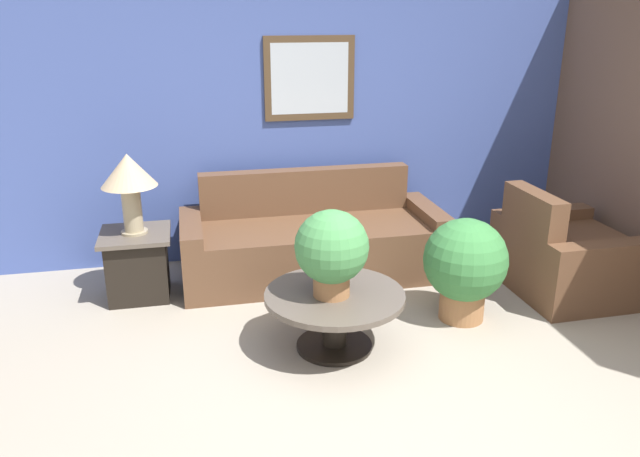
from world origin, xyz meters
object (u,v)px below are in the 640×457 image
Objects in this scene: coffee_table at (335,308)px; side_table at (138,264)px; table_lamp at (129,177)px; potted_plant_on_table at (332,250)px; potted_plant_floor at (465,264)px; couch_main at (313,242)px; armchair at (565,257)px.

side_table is at bearing 139.69° from coffee_table.
potted_plant_on_table is (1.35, -1.19, -0.27)m from table_lamp.
table_lamp reaches higher than potted_plant_floor.
couch_main and armchair have the same top height.
potted_plant_on_table is 0.75× the size of potted_plant_floor.
potted_plant_floor is at bearing -21.24° from side_table.
couch_main is 2.14m from armchair.
side_table is 0.93× the size of potted_plant_on_table.
potted_plant_floor is (-1.05, -0.30, 0.15)m from armchair.
potted_plant_floor reaches higher than coffee_table.
coffee_table is at bearing -40.31° from side_table.
couch_main is 3.79× the size of potted_plant_on_table.
potted_plant_on_table is at bearing -96.16° from couch_main.
coffee_table is (-2.11, -0.52, 0.01)m from armchair.
couch_main is at bearing 5.33° from table_lamp.
couch_main is at bearing 83.84° from potted_plant_on_table.
couch_main is 1.41m from potted_plant_on_table.
armchair is 2.25m from potted_plant_on_table.
potted_plant_on_table is (-0.14, -1.33, 0.45)m from couch_main.
potted_plant_floor is at bearing -21.24° from table_lamp.
potted_plant_on_table is at bearing -41.49° from table_lamp.
potted_plant_on_table reaches higher than coffee_table.
armchair is 3.54m from side_table.
potted_plant_on_table is at bearing -167.28° from potted_plant_floor.
table_lamp is at bearing -174.67° from couch_main.
potted_plant_on_table is (-0.03, -0.02, 0.44)m from coffee_table.
couch_main reaches higher than potted_plant_floor.
table_lamp reaches higher than couch_main.
side_table is at bearing 138.51° from potted_plant_on_table.
coffee_table is at bearing -40.31° from table_lamp.
potted_plant_floor is at bearing 105.15° from armchair.
potted_plant_floor is (2.43, -0.95, -0.57)m from table_lamp.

